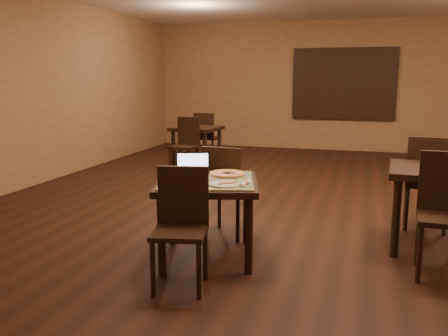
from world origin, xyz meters
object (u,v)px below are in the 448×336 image
(chair_main_far, at_px, (225,186))
(other_table_b_chair_near, at_px, (186,142))
(other_table_c_chair_near, at_px, (446,207))
(other_table_c_chair_far, at_px, (428,178))
(other_table_c, at_px, (436,182))
(laptop, at_px, (191,170))
(other_table_b, at_px, (197,134))
(other_table_b_chair_far, at_px, (206,134))
(pizza_pan, at_px, (227,175))
(chair_main_near, at_px, (181,220))
(tiled_table, at_px, (207,190))

(chair_main_far, distance_m, other_table_b_chair_near, 3.61)
(other_table_c_chair_near, xyz_separation_m, other_table_c_chair_far, (-0.01, 1.24, 0.00))
(other_table_b_chair_near, bearing_deg, other_table_c_chair_near, -37.18)
(other_table_b_chair_near, bearing_deg, other_table_c, -31.80)
(laptop, distance_m, other_table_c, 2.41)
(other_table_c_chair_near, bearing_deg, other_table_c, 94.01)
(laptop, xyz_separation_m, other_table_b, (-1.50, 4.29, -0.18))
(other_table_b, distance_m, other_table_b_chair_far, 0.59)
(other_table_c, bearing_deg, other_table_c_chair_far, 94.01)
(other_table_b_chair_near, bearing_deg, pizza_pan, -56.93)
(other_table_b, xyz_separation_m, other_table_b_chair_near, (0.01, -0.58, -0.08))
(other_table_c, bearing_deg, other_table_b_chair_far, 136.17)
(other_table_c_chair_far, bearing_deg, pizza_pan, 35.94)
(other_table_c_chair_near, bearing_deg, chair_main_near, -154.36)
(other_table_c_chair_far, bearing_deg, laptop, 34.76)
(other_table_b, bearing_deg, other_table_b_chair_near, -82.89)
(pizza_pan, height_order, other_table_b, other_table_b)
(laptop, bearing_deg, other_table_b, 88.70)
(tiled_table, xyz_separation_m, other_table_b, (-1.70, 4.39, -0.02))
(pizza_pan, xyz_separation_m, other_table_c, (1.96, 0.62, -0.08))
(other_table_b_chair_far, height_order, other_table_c_chair_near, other_table_c_chair_near)
(pizza_pan, distance_m, other_table_b_chair_far, 5.08)
(other_table_c_chair_near, bearing_deg, tiled_table, -169.93)
(laptop, relative_size, other_table_c_chair_near, 0.36)
(other_table_b_chair_far, xyz_separation_m, other_table_c_chair_far, (3.78, -3.49, 0.04))
(tiled_table, relative_size, other_table_c_chair_far, 1.06)
(other_table_b_chair_near, xyz_separation_m, other_table_b_chair_far, (-0.02, 1.16, 0.00))
(pizza_pan, relative_size, other_table_c_chair_far, 0.37)
(chair_main_near, bearing_deg, chair_main_far, 78.38)
(chair_main_near, distance_m, other_table_b_chair_far, 5.84)
(chair_main_far, distance_m, other_table_c, 2.11)
(other_table_c, bearing_deg, other_table_c_chair_near, -85.99)
(chair_main_far, relative_size, other_table_c_chair_near, 0.93)
(chair_main_near, distance_m, other_table_c, 2.57)
(chair_main_near, height_order, other_table_b_chair_far, other_table_b_chair_far)
(other_table_c_chair_far, bearing_deg, other_table_c_chair_near, 94.01)
(tiled_table, xyz_separation_m, other_table_b_chair_near, (-1.69, 3.81, -0.10))
(chair_main_far, relative_size, other_table_b_chair_far, 0.99)
(chair_main_near, height_order, other_table_b, chair_main_near)
(laptop, distance_m, other_table_b_chair_far, 5.10)
(chair_main_near, distance_m, chair_main_far, 1.23)
(chair_main_far, xyz_separation_m, other_table_b_chair_near, (-1.68, 3.19, 0.00))
(pizza_pan, bearing_deg, other_table_c_chair_far, 32.46)
(pizza_pan, xyz_separation_m, other_table_b, (-1.82, 4.15, -0.13))
(chair_main_far, bearing_deg, other_table_b_chair_near, -55.97)
(tiled_table, distance_m, other_table_b_chair_near, 4.17)
(tiled_table, distance_m, other_table_b, 4.71)
(other_table_b_chair_far, bearing_deg, tiled_table, 115.13)
(tiled_table, bearing_deg, other_table_b, 95.79)
(other_table_c_chair_far, bearing_deg, chair_main_far, 26.15)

